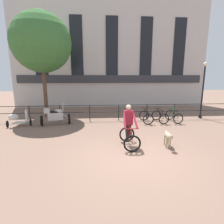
# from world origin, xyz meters

# --- Properties ---
(ground_plane) EXTENTS (60.00, 60.00, 0.00)m
(ground_plane) POSITION_xyz_m (0.00, 0.00, 0.00)
(ground_plane) COLOR #7A5B4C
(canal_railing) EXTENTS (15.05, 0.05, 1.05)m
(canal_railing) POSITION_xyz_m (-0.00, 5.20, 0.71)
(canal_railing) COLOR black
(canal_railing) RESTS_ON ground_plane
(building_facade) EXTENTS (18.00, 0.72, 9.71)m
(building_facade) POSITION_xyz_m (0.00, 10.99, 4.83)
(building_facade) COLOR beige
(building_facade) RESTS_ON ground_plane
(cyclist_with_bike) EXTENTS (0.70, 1.18, 1.70)m
(cyclist_with_bike) POSITION_xyz_m (-0.08, 0.97, 0.76)
(cyclist_with_bike) COLOR black
(cyclist_with_bike) RESTS_ON ground_plane
(dog) EXTENTS (0.33, 0.97, 0.66)m
(dog) POSITION_xyz_m (1.47, 0.62, 0.46)
(dog) COLOR tan
(dog) RESTS_ON ground_plane
(parked_motorcycle) EXTENTS (1.78, 0.95, 1.35)m
(parked_motorcycle) POSITION_xyz_m (-3.87, 4.44, 0.56)
(parked_motorcycle) COLOR black
(parked_motorcycle) RESTS_ON ground_plane
(parked_bicycle_near_lamp) EXTENTS (0.68, 1.12, 0.86)m
(parked_bicycle_near_lamp) POSITION_xyz_m (1.65, 4.54, 0.36)
(parked_bicycle_near_lamp) COLOR black
(parked_bicycle_near_lamp) RESTS_ON ground_plane
(parked_bicycle_mid_left) EXTENTS (0.78, 1.18, 0.86)m
(parked_bicycle_mid_left) POSITION_xyz_m (2.54, 4.54, 0.36)
(parked_bicycle_mid_left) COLOR black
(parked_bicycle_mid_left) RESTS_ON ground_plane
(parked_bicycle_mid_right) EXTENTS (0.76, 1.17, 0.86)m
(parked_bicycle_mid_right) POSITION_xyz_m (3.44, 4.54, 0.36)
(parked_bicycle_mid_right) COLOR black
(parked_bicycle_mid_right) RESTS_ON ground_plane
(parked_scooter) EXTENTS (1.34, 0.70, 0.96)m
(parked_scooter) POSITION_xyz_m (-5.92, 4.23, 0.46)
(parked_scooter) COLOR black
(parked_scooter) RESTS_ON ground_plane
(street_lamp) EXTENTS (0.28, 0.28, 3.77)m
(street_lamp) POSITION_xyz_m (5.77, 5.48, 2.13)
(street_lamp) COLOR black
(street_lamp) RESTS_ON ground_plane
(tree_canalside_left) EXTENTS (3.95, 3.95, 7.02)m
(tree_canalside_left) POSITION_xyz_m (-5.03, 6.78, 5.04)
(tree_canalside_left) COLOR brown
(tree_canalside_left) RESTS_ON ground_plane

